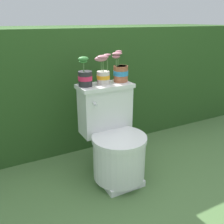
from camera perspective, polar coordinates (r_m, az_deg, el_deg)
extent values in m
plane|color=#4C703D|center=(2.05, 3.61, -15.47)|extent=(12.00, 12.00, 0.00)
cube|color=#284C1E|center=(2.79, -8.63, 7.04)|extent=(4.01, 1.04, 1.13)
cube|color=silver|center=(2.04, 1.59, -14.88)|extent=(0.29, 0.31, 0.05)
cylinder|color=silver|center=(1.94, 1.64, -10.60)|extent=(0.40, 0.40, 0.30)
cylinder|color=silver|center=(1.86, 1.69, -6.11)|extent=(0.41, 0.41, 0.04)
cube|color=silver|center=(1.99, -1.57, 0.37)|extent=(0.40, 0.19, 0.37)
cube|color=silver|center=(1.93, -1.63, 5.96)|extent=(0.42, 0.22, 0.03)
cylinder|color=silver|center=(1.79, -3.87, 1.79)|extent=(0.02, 0.05, 0.02)
cylinder|color=#262628|center=(1.86, -6.15, 7.56)|extent=(0.10, 0.10, 0.11)
cylinder|color=#D1234C|center=(1.86, -6.15, 7.73)|extent=(0.11, 0.11, 0.03)
cylinder|color=#332319|center=(1.85, -6.21, 9.05)|extent=(0.09, 0.09, 0.01)
cylinder|color=#4C753D|center=(1.82, -6.50, 10.38)|extent=(0.01, 0.01, 0.08)
ellipsoid|color=#387F38|center=(1.82, -6.56, 11.99)|extent=(0.08, 0.05, 0.03)
cylinder|color=#4C753D|center=(1.84, -6.54, 10.16)|extent=(0.01, 0.01, 0.07)
ellipsoid|color=#387F38|center=(1.83, -6.59, 11.38)|extent=(0.06, 0.04, 0.02)
cylinder|color=beige|center=(1.92, -2.01, 7.87)|extent=(0.10, 0.10, 0.10)
cylinder|color=orange|center=(1.92, -2.01, 8.01)|extent=(0.10, 0.10, 0.03)
cylinder|color=#332319|center=(1.92, -2.02, 9.12)|extent=(0.09, 0.09, 0.01)
cylinder|color=#4C753D|center=(1.91, -1.06, 11.06)|extent=(0.01, 0.01, 0.12)
ellipsoid|color=#B26B75|center=(1.91, -1.07, 12.93)|extent=(0.06, 0.04, 0.02)
cylinder|color=#4C753D|center=(1.90, -2.52, 10.47)|extent=(0.01, 0.01, 0.08)
ellipsoid|color=#B26B75|center=(1.89, -2.55, 12.05)|extent=(0.10, 0.07, 0.04)
cylinder|color=#4C753D|center=(1.89, -2.07, 10.70)|extent=(0.01, 0.01, 0.10)
ellipsoid|color=#B26B75|center=(1.88, -2.09, 12.46)|extent=(0.09, 0.06, 0.03)
cylinder|color=#9E5638|center=(2.00, 2.01, 8.73)|extent=(0.11, 0.11, 0.12)
cylinder|color=#2D84BC|center=(2.00, 2.01, 8.91)|extent=(0.12, 0.12, 0.04)
cylinder|color=#332319|center=(1.99, 2.03, 10.33)|extent=(0.10, 0.10, 0.01)
cylinder|color=#4C753D|center=(1.95, 1.18, 11.69)|extent=(0.01, 0.01, 0.09)
ellipsoid|color=#B26B75|center=(1.95, 1.19, 13.20)|extent=(0.08, 0.06, 0.02)
cylinder|color=#4C753D|center=(1.95, 0.96, 11.33)|extent=(0.01, 0.01, 0.07)
ellipsoid|color=#B26B75|center=(1.94, 0.97, 12.57)|extent=(0.06, 0.05, 0.03)
cylinder|color=#4C753D|center=(1.98, 1.52, 12.00)|extent=(0.01, 0.01, 0.10)
ellipsoid|color=#B26B75|center=(1.98, 1.54, 13.65)|extent=(0.05, 0.04, 0.02)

